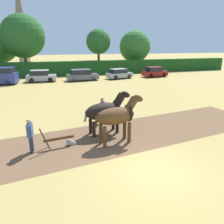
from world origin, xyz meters
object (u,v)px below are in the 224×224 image
(plow, at_px, (62,140))
(farmer_at_plow, at_px, (30,133))
(tree_center_right, at_px, (98,42))
(church_spire, at_px, (21,22))
(parked_car_center_left, at_px, (82,75))
(draft_horse_lead_right, at_px, (106,111))
(parked_car_left, at_px, (41,76))
(tree_center, at_px, (23,36))
(parked_car_center, at_px, (119,74))
(draft_horse_lead_left, at_px, (117,116))
(parked_car_center_right, at_px, (155,72))
(tree_right, at_px, (135,47))
(farmer_beside_team, at_px, (102,108))

(plow, height_order, farmer_at_plow, farmer_at_plow)
(plow, bearing_deg, tree_center_right, 64.84)
(church_spire, height_order, parked_car_center_left, church_spire)
(draft_horse_lead_right, height_order, parked_car_left, draft_horse_lead_right)
(tree_center_right, xyz_separation_m, draft_horse_lead_right, (-7.75, -29.16, -4.12))
(tree_center_right, xyz_separation_m, farmer_at_plow, (-11.70, -30.31, -4.48))
(tree_center, bearing_deg, farmer_at_plow, -88.11)
(parked_car_center, bearing_deg, church_spire, 102.30)
(draft_horse_lead_left, relative_size, farmer_at_plow, 1.70)
(tree_center, distance_m, tree_center_right, 12.72)
(church_spire, relative_size, draft_horse_lead_left, 7.16)
(draft_horse_lead_right, bearing_deg, parked_car_center_right, 47.85)
(draft_horse_lead_right, bearing_deg, church_spire, 90.31)
(parked_car_left, bearing_deg, plow, -80.62)
(tree_center_right, bearing_deg, parked_car_left, -140.76)
(farmer_at_plow, distance_m, parked_car_center_left, 21.83)
(church_spire, distance_m, plow, 53.30)
(farmer_at_plow, bearing_deg, parked_car_center_left, 82.17)
(tree_right, distance_m, draft_horse_lead_right, 33.14)
(church_spire, bearing_deg, draft_horse_lead_right, -83.41)
(draft_horse_lead_left, bearing_deg, tree_center_right, 69.76)
(church_spire, bearing_deg, tree_center, -87.48)
(parked_car_center_left, bearing_deg, tree_right, 36.66)
(parked_car_center_right, bearing_deg, parked_car_center_left, 177.67)
(draft_horse_lead_right, bearing_deg, tree_center, 93.39)
(farmer_at_plow, bearing_deg, tree_right, 67.69)
(tree_center, xyz_separation_m, draft_horse_lead_left, (5.10, -30.42, -4.80))
(tree_right, distance_m, parked_car_center_right, 10.35)
(tree_right, xyz_separation_m, draft_horse_lead_left, (-14.95, -30.73, -3.15))
(tree_right, relative_size, parked_car_left, 1.85)
(plow, relative_size, parked_car_center_right, 0.44)
(parked_car_center, bearing_deg, tree_center, 133.11)
(draft_horse_lead_right, xyz_separation_m, farmer_at_plow, (-3.95, -1.14, -0.36))
(parked_car_left, bearing_deg, tree_center, 112.26)
(draft_horse_lead_right, distance_m, parked_car_center_left, 19.85)
(parked_car_center, bearing_deg, tree_right, 42.42)
(parked_car_center_right, bearing_deg, draft_horse_lead_right, -128.48)
(tree_right, distance_m, parked_car_center_left, 16.22)
(tree_center, xyz_separation_m, farmer_beside_team, (5.25, -27.27, -5.29))
(parked_car_center_right, bearing_deg, farmer_beside_team, -130.39)
(farmer_at_plow, distance_m, parked_car_left, 21.66)
(draft_horse_lead_right, xyz_separation_m, farmer_beside_team, (0.31, 1.73, -0.37))
(tree_center_right, distance_m, parked_car_center_left, 11.75)
(parked_car_left, bearing_deg, farmer_beside_team, -71.83)
(tree_center_right, relative_size, farmer_at_plow, 4.72)
(church_spire, distance_m, parked_car_left, 32.36)
(draft_horse_lead_left, xyz_separation_m, parked_car_center_right, (14.10, 21.15, -0.67))
(tree_center, height_order, draft_horse_lead_right, tree_center)
(tree_center_right, height_order, draft_horse_lead_right, tree_center_right)
(church_spire, bearing_deg, parked_car_center_left, -74.84)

